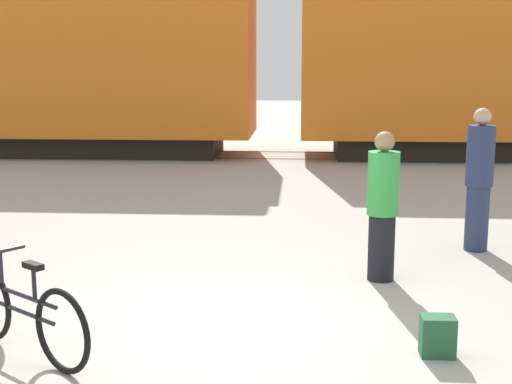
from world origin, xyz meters
TOP-DOWN VIEW (x-y plane):
  - ground_plane at (0.00, 0.00)m, footprint 80.00×80.00m
  - freight_train at (0.00, 12.35)m, footprint 23.86×3.10m
  - rail_near at (0.00, 11.63)m, footprint 35.86×0.07m
  - rail_far at (0.00, 13.07)m, footprint 35.86×0.07m
  - bicycle_black at (-1.64, -0.78)m, footprint 1.45×1.08m
  - person_in_navy at (2.91, 2.89)m, footprint 0.35×0.35m
  - person_in_green at (1.54, 1.52)m, footprint 0.35×0.35m
  - backpack at (1.78, -0.58)m, footprint 0.28×0.20m

SIDE VIEW (x-z plane):
  - ground_plane at x=0.00m, z-range 0.00..0.00m
  - rail_near at x=0.00m, z-range 0.00..0.01m
  - rail_far at x=0.00m, z-range 0.00..0.01m
  - backpack at x=1.78m, z-range 0.00..0.34m
  - bicycle_black at x=-1.64m, z-range -0.06..0.79m
  - person_in_green at x=1.54m, z-range 0.00..1.67m
  - person_in_navy at x=2.91m, z-range 0.01..1.84m
  - freight_train at x=0.00m, z-range 0.15..5.94m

